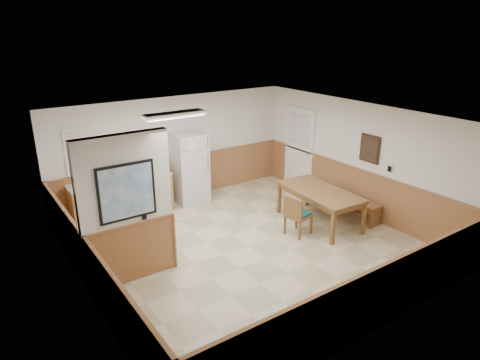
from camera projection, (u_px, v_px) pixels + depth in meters
ground at (248, 246)px, 8.29m from camera, size 6.00×6.00×0.00m
ceiling at (249, 119)px, 7.43m from camera, size 6.00×6.00×0.02m
back_wall at (175, 149)px, 10.18m from camera, size 6.00×0.02×2.50m
right_wall at (358, 158)px, 9.46m from camera, size 0.02×6.00×2.50m
left_wall at (82, 227)px, 6.26m from camera, size 0.02×6.00×2.50m
wainscot_back at (177, 179)px, 10.42m from camera, size 6.00×0.04×1.00m
wainscot_right at (355, 190)px, 9.70m from camera, size 0.04×6.00×1.00m
wainscot_left at (90, 271)px, 6.53m from camera, size 0.04×6.00×1.00m
partition_wall at (127, 212)px, 6.81m from camera, size 1.50×0.20×2.50m
kitchen_counter at (135, 195)px, 9.56m from camera, size 2.20×0.61×1.00m
exterior_door at (299, 148)px, 10.98m from camera, size 0.07×1.02×2.15m
kitchen_window at (84, 151)px, 8.94m from camera, size 0.80×0.04×1.00m
wall_painting at (370, 149)px, 9.10m from camera, size 0.04×0.50×0.60m
fluorescent_fixture at (174, 115)px, 8.03m from camera, size 1.20×0.30×0.09m
refrigerator at (190, 168)px, 10.12m from camera, size 0.76×0.73×1.68m
dining_table at (320, 194)px, 9.04m from camera, size 1.06×1.94×0.75m
dining_bench at (347, 201)px, 9.51m from camera, size 0.46×1.59×0.45m
dining_chair at (296, 213)px, 8.54m from camera, size 0.67×0.51×0.85m
fire_extinguisher at (161, 163)px, 9.72m from camera, size 0.13×0.13×0.40m
soap_bottle at (92, 180)px, 8.85m from camera, size 0.09×0.09×0.23m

